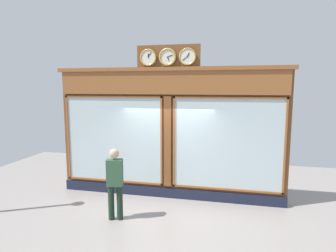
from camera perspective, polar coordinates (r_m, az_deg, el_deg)
shop_facade at (r=7.94m, az=0.20°, el=-1.28°), size 6.40×0.42×4.17m
pedestrian at (r=6.83m, az=-10.51°, el=-10.68°), size 0.40×0.29×1.69m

